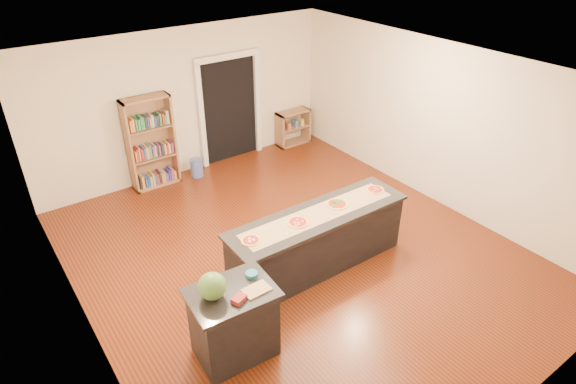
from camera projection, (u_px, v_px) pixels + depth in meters
room at (296, 173)px, 6.69m from camera, size 6.00×7.00×2.80m
doorway at (229, 103)px, 9.66m from camera, size 1.40×0.09×2.21m
kitchen_island at (318, 241)px, 6.91m from camera, size 2.76×0.75×0.91m
side_counter at (234, 323)px, 5.51m from camera, size 0.96×0.70×0.95m
bookshelf at (151, 143)px, 8.82m from camera, size 0.87×0.31×1.74m
low_shelf at (293, 127)px, 10.70m from camera, size 0.77×0.33×0.77m
waste_bin at (197, 168)px, 9.47m from camera, size 0.24×0.24×0.36m
kraft_paper at (319, 214)px, 6.68m from camera, size 2.40×0.46×0.00m
watermelon at (212, 286)px, 5.12m from camera, size 0.31×0.31×0.31m
cutting_board at (257, 290)px, 5.28m from camera, size 0.30×0.20×0.02m
package_red at (239, 299)px, 5.13m from camera, size 0.18×0.16×0.06m
package_teal at (252, 275)px, 5.48m from camera, size 0.14×0.14×0.05m
pizza_a at (251, 240)px, 6.13m from camera, size 0.26×0.26×0.02m
pizza_b at (298, 222)px, 6.49m from camera, size 0.30×0.30×0.02m
pizza_c at (337, 204)px, 6.89m from camera, size 0.29×0.29×0.02m
pizza_d at (375, 190)px, 7.24m from camera, size 0.26×0.26×0.02m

